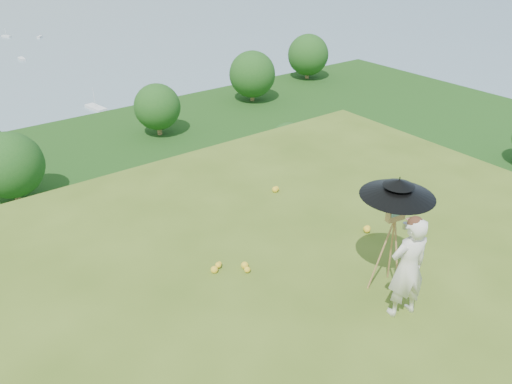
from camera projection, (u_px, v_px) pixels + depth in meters
ground at (347, 325)px, 7.46m from camera, size 14.00×14.00×0.00m
forest_slope at (45, 346)px, 45.95m from camera, size 140.00×56.00×22.00m
slope_trees at (9, 216)px, 39.31m from camera, size 110.00×50.00×6.00m
wildflowers at (336, 312)px, 7.61m from camera, size 10.00×10.50×0.12m
painter at (408, 268)px, 7.30m from camera, size 0.71×0.56×1.70m
field_easel at (391, 247)px, 7.85m from camera, size 0.72×0.72×1.62m
sun_umbrella at (397, 198)px, 7.47m from camera, size 1.32×1.32×0.69m
painter_cap at (416, 221)px, 6.92m from camera, size 0.26×0.30×0.10m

